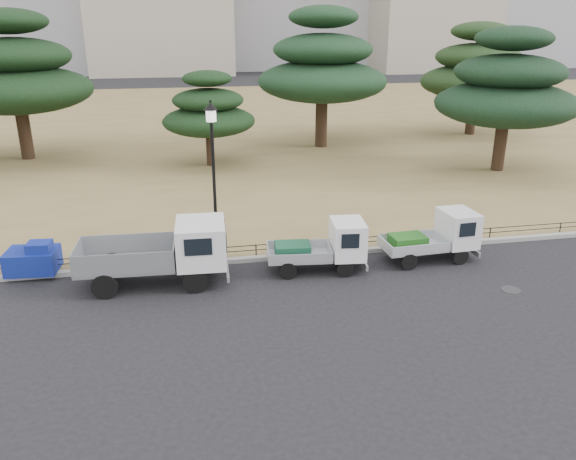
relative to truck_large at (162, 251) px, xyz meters
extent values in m
plane|color=black|center=(4.16, -1.40, -1.11)|extent=(220.00, 220.00, 0.00)
cube|color=olive|center=(4.16, 29.20, -1.04)|extent=(120.00, 56.00, 0.15)
cube|color=gray|center=(4.16, 1.20, -1.03)|extent=(120.00, 0.25, 0.16)
cylinder|color=black|center=(0.96, -0.89, -0.72)|extent=(0.79, 0.19, 0.78)
cylinder|color=black|center=(1.04, 0.80, -0.72)|extent=(0.79, 0.19, 0.78)
cylinder|color=black|center=(-1.74, -0.77, -0.72)|extent=(0.79, 0.19, 0.78)
cylinder|color=black|center=(-1.66, 0.93, -0.72)|extent=(0.79, 0.19, 0.78)
cube|color=#2D2D30|center=(-0.31, 0.01, -0.52)|extent=(4.40, 1.13, 0.14)
cube|color=gray|center=(-1.09, 0.05, -0.07)|extent=(3.11, 1.85, 0.76)
cube|color=silver|center=(1.23, -0.06, 0.22)|extent=(1.60, 1.93, 1.34)
cylinder|color=black|center=(5.84, -0.66, -0.83)|extent=(0.58, 0.21, 0.57)
cylinder|color=black|center=(5.97, 0.57, -0.83)|extent=(0.58, 0.21, 0.57)
cylinder|color=black|center=(3.95, -0.46, -0.83)|extent=(0.58, 0.21, 0.57)
cylinder|color=black|center=(4.09, 0.77, -0.83)|extent=(0.58, 0.21, 0.57)
cube|color=#2D2D30|center=(4.99, 0.05, -0.70)|extent=(3.12, 1.02, 0.13)
cube|color=#AAACB2|center=(4.44, 0.11, -0.44)|extent=(2.23, 1.51, 0.38)
cube|color=silver|center=(6.06, -0.06, -0.02)|extent=(1.21, 1.51, 1.22)
cube|color=#175135|center=(4.23, 0.14, -0.35)|extent=(1.24, 0.96, 0.42)
cylinder|color=black|center=(10.02, -0.44, -0.83)|extent=(0.58, 0.18, 0.58)
cylinder|color=black|center=(9.96, 0.82, -0.83)|extent=(0.58, 0.18, 0.58)
cylinder|color=black|center=(8.10, -0.54, -0.83)|extent=(0.58, 0.18, 0.58)
cylinder|color=black|center=(8.04, 0.72, -0.83)|extent=(0.58, 0.18, 0.58)
cube|color=#2D2D30|center=(9.06, 0.14, -0.69)|extent=(3.14, 0.87, 0.13)
cube|color=silver|center=(8.50, 0.11, -0.43)|extent=(2.20, 1.42, 0.38)
cube|color=silver|center=(10.15, 0.20, -0.01)|extent=(1.15, 1.48, 1.22)
cube|color=#21601B|center=(8.28, 0.10, -0.34)|extent=(1.22, 0.91, 0.42)
cylinder|color=black|center=(1.82, 1.50, -0.89)|extent=(0.40, 0.40, 0.15)
cylinder|color=black|center=(1.82, 1.50, 1.47)|extent=(0.11, 0.11, 4.58)
cylinder|color=white|center=(1.82, 1.50, 3.94)|extent=(0.37, 0.37, 0.37)
cone|color=black|center=(1.82, 1.50, 4.24)|extent=(0.48, 0.48, 0.23)
cylinder|color=black|center=(4.16, 1.35, -0.76)|extent=(38.00, 0.03, 0.03)
cylinder|color=black|center=(4.16, 1.35, -0.58)|extent=(38.00, 0.03, 0.03)
cylinder|color=black|center=(4.16, 1.35, -0.76)|extent=(0.04, 0.04, 0.40)
cube|color=navy|center=(-4.23, 1.44, -0.59)|extent=(1.68, 1.29, 0.74)
cube|color=navy|center=(-3.91, 1.28, -0.07)|extent=(0.79, 0.69, 0.32)
cylinder|color=#2D2D30|center=(10.66, -2.60, -1.11)|extent=(0.60, 0.60, 0.01)
cylinder|color=black|center=(-8.25, 18.96, 0.70)|extent=(0.75, 0.75, 3.32)
ellipsoid|color=black|center=(-8.25, 18.96, 3.10)|extent=(8.52, 8.52, 2.73)
ellipsoid|color=black|center=(-8.25, 18.96, 4.97)|extent=(6.51, 6.51, 2.08)
ellipsoid|color=black|center=(-8.25, 18.96, 6.84)|extent=(4.49, 4.49, 1.44)
cylinder|color=black|center=(2.48, 15.13, 0.07)|extent=(0.46, 0.46, 2.06)
ellipsoid|color=black|center=(2.48, 15.13, 1.56)|extent=(5.20, 5.20, 1.66)
ellipsoid|color=black|center=(2.48, 15.13, 2.72)|extent=(3.97, 3.97, 1.27)
ellipsoid|color=black|center=(2.48, 15.13, 3.88)|extent=(2.74, 2.74, 0.88)
cylinder|color=black|center=(9.99, 18.99, 0.75)|extent=(0.77, 0.77, 3.43)
ellipsoid|color=#15311A|center=(9.99, 18.99, 3.24)|extent=(8.25, 8.25, 2.64)
ellipsoid|color=#15311A|center=(9.99, 18.99, 5.16)|extent=(6.30, 6.30, 2.02)
ellipsoid|color=#15311A|center=(9.99, 18.99, 7.09)|extent=(4.35, 4.35, 1.39)
cylinder|color=black|center=(18.06, 10.92, 0.52)|extent=(0.67, 0.67, 2.96)
ellipsoid|color=black|center=(18.06, 10.92, 2.66)|extent=(7.51, 7.51, 2.40)
ellipsoid|color=black|center=(18.06, 10.92, 4.33)|extent=(5.74, 5.74, 1.84)
ellipsoid|color=black|center=(18.06, 10.92, 5.99)|extent=(3.96, 3.96, 1.27)
cylinder|color=black|center=(21.84, 21.15, 0.56)|extent=(0.69, 0.69, 3.05)
ellipsoid|color=black|center=(21.84, 21.15, 2.77)|extent=(7.78, 7.78, 2.49)
ellipsoid|color=black|center=(21.84, 21.15, 4.48)|extent=(5.94, 5.94, 1.90)
ellipsoid|color=black|center=(21.84, 21.15, 6.20)|extent=(4.10, 4.10, 1.31)
camera|label=1|loc=(0.76, -16.79, 6.75)|focal=35.00mm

